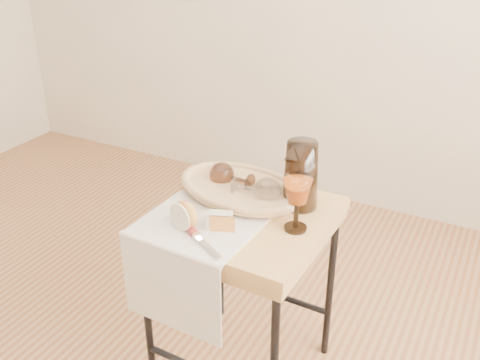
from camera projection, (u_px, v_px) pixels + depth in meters
The scene contains 10 objects.
side_table at pixel (243, 297), 1.78m from camera, with size 0.50×0.50×0.63m, color brown, non-canonical shape.
tea_towel at pixel (199, 224), 1.57m from camera, with size 0.33×0.29×0.01m, color white.
bread_basket at pixel (241, 191), 1.71m from camera, with size 0.37×0.25×0.05m, color #AB763F, non-canonical shape.
goblet_lying_a at pixel (234, 178), 1.73m from camera, with size 0.13×0.08×0.08m, color brown, non-canonical shape.
goblet_lying_b at pixel (253, 189), 1.66m from camera, with size 0.13×0.08×0.08m, color white, non-canonical shape.
pitcher at pixel (301, 175), 1.63m from camera, with size 0.15×0.23×0.25m, color black, non-canonical shape.
wine_goblet at pixel (297, 203), 1.52m from camera, with size 0.08×0.08×0.17m, color white, non-canonical shape.
apple_half at pixel (186, 214), 1.54m from camera, with size 0.09×0.05×0.08m, color red.
apple_wedge at pixel (220, 220), 1.54m from camera, with size 0.07×0.04×0.05m, color beige.
table_knife at pixel (199, 238), 1.49m from camera, with size 0.20×0.02×0.02m, color silver, non-canonical shape.
Camera 1 is at (1.07, -0.80, 1.46)m, focal length 41.23 mm.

